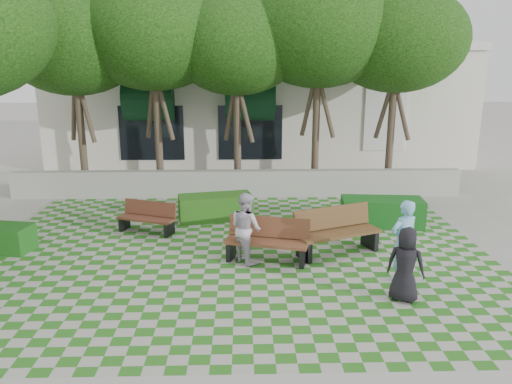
{
  "coord_description": "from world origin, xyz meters",
  "views": [
    {
      "loc": [
        0.19,
        -10.08,
        4.48
      ],
      "look_at": [
        0.5,
        1.5,
        1.4
      ],
      "focal_mm": 35.0,
      "sensor_mm": 36.0,
      "label": 1
    }
  ],
  "objects_px": {
    "bench_west": "(147,218)",
    "person_dark": "(406,265)",
    "bench_mid": "(267,241)",
    "hedge_east": "(382,212)",
    "hedge_midleft": "(215,207)",
    "person_blue": "(403,241)",
    "bench_east": "(336,232)",
    "person_white": "(246,228)"
  },
  "relations": [
    {
      "from": "bench_west",
      "to": "person_dark",
      "type": "relative_size",
      "value": 1.12
    },
    {
      "from": "bench_mid",
      "to": "person_dark",
      "type": "xyz_separation_m",
      "value": [
        2.52,
        -2.03,
        0.25
      ]
    },
    {
      "from": "hedge_east",
      "to": "bench_mid",
      "type": "bearing_deg",
      "value": -143.71
    },
    {
      "from": "hedge_midleft",
      "to": "person_blue",
      "type": "height_order",
      "value": "person_blue"
    },
    {
      "from": "person_blue",
      "to": "bench_east",
      "type": "bearing_deg",
      "value": -78.31
    },
    {
      "from": "person_dark",
      "to": "person_white",
      "type": "xyz_separation_m",
      "value": [
        -3.0,
        2.0,
        0.08
      ]
    },
    {
      "from": "bench_mid",
      "to": "hedge_midleft",
      "type": "bearing_deg",
      "value": 128.15
    },
    {
      "from": "person_dark",
      "to": "person_white",
      "type": "height_order",
      "value": "person_white"
    },
    {
      "from": "bench_mid",
      "to": "bench_west",
      "type": "height_order",
      "value": "bench_mid"
    },
    {
      "from": "person_white",
      "to": "bench_east",
      "type": "bearing_deg",
      "value": -113.72
    },
    {
      "from": "bench_west",
      "to": "hedge_east",
      "type": "distance_m",
      "value": 6.42
    },
    {
      "from": "hedge_midleft",
      "to": "bench_east",
      "type": "bearing_deg",
      "value": -41.42
    },
    {
      "from": "bench_west",
      "to": "person_dark",
      "type": "height_order",
      "value": "person_dark"
    },
    {
      "from": "hedge_east",
      "to": "person_white",
      "type": "bearing_deg",
      "value": -147.09
    },
    {
      "from": "bench_west",
      "to": "bench_mid",
      "type": "bearing_deg",
      "value": -11.99
    },
    {
      "from": "hedge_midleft",
      "to": "person_dark",
      "type": "xyz_separation_m",
      "value": [
        3.87,
        -5.14,
        0.37
      ]
    },
    {
      "from": "person_white",
      "to": "hedge_midleft",
      "type": "bearing_deg",
      "value": -20.79
    },
    {
      "from": "hedge_east",
      "to": "person_white",
      "type": "xyz_separation_m",
      "value": [
        -3.79,
        -2.45,
        0.42
      ]
    },
    {
      "from": "bench_west",
      "to": "hedge_midleft",
      "type": "xyz_separation_m",
      "value": [
        1.76,
        1.05,
        -0.03
      ]
    },
    {
      "from": "person_blue",
      "to": "person_white",
      "type": "bearing_deg",
      "value": -41.52
    },
    {
      "from": "bench_east",
      "to": "bench_mid",
      "type": "distance_m",
      "value": 1.72
    },
    {
      "from": "hedge_midleft",
      "to": "person_white",
      "type": "relative_size",
      "value": 1.28
    },
    {
      "from": "person_blue",
      "to": "person_dark",
      "type": "bearing_deg",
      "value": 53.35
    },
    {
      "from": "bench_mid",
      "to": "person_blue",
      "type": "relative_size",
      "value": 1.14
    },
    {
      "from": "bench_east",
      "to": "person_blue",
      "type": "bearing_deg",
      "value": -78.49
    },
    {
      "from": "hedge_east",
      "to": "person_dark",
      "type": "bearing_deg",
      "value": -100.03
    },
    {
      "from": "bench_east",
      "to": "hedge_east",
      "type": "bearing_deg",
      "value": 27.7
    },
    {
      "from": "bench_mid",
      "to": "bench_west",
      "type": "bearing_deg",
      "value": 161.18
    },
    {
      "from": "person_white",
      "to": "hedge_east",
      "type": "bearing_deg",
      "value": -93.28
    },
    {
      "from": "person_dark",
      "to": "person_white",
      "type": "bearing_deg",
      "value": -5.61
    },
    {
      "from": "hedge_midleft",
      "to": "person_blue",
      "type": "relative_size",
      "value": 1.19
    },
    {
      "from": "bench_mid",
      "to": "person_white",
      "type": "relative_size",
      "value": 1.22
    },
    {
      "from": "bench_west",
      "to": "person_dark",
      "type": "xyz_separation_m",
      "value": [
        5.63,
        -4.09,
        0.34
      ]
    },
    {
      "from": "bench_east",
      "to": "hedge_east",
      "type": "height_order",
      "value": "bench_east"
    },
    {
      "from": "hedge_midleft",
      "to": "person_white",
      "type": "xyz_separation_m",
      "value": [
        0.86,
        -3.13,
        0.45
      ]
    },
    {
      "from": "bench_east",
      "to": "person_white",
      "type": "xyz_separation_m",
      "value": [
        -2.15,
        -0.48,
        0.29
      ]
    },
    {
      "from": "hedge_east",
      "to": "person_blue",
      "type": "height_order",
      "value": "person_blue"
    },
    {
      "from": "hedge_east",
      "to": "hedge_midleft",
      "type": "distance_m",
      "value": 4.7
    },
    {
      "from": "hedge_east",
      "to": "hedge_midleft",
      "type": "relative_size",
      "value": 1.06
    },
    {
      "from": "bench_mid",
      "to": "person_dark",
      "type": "relative_size",
      "value": 1.36
    },
    {
      "from": "hedge_east",
      "to": "bench_west",
      "type": "bearing_deg",
      "value": -176.71
    },
    {
      "from": "person_white",
      "to": "person_dark",
      "type": "bearing_deg",
      "value": -159.92
    }
  ]
}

